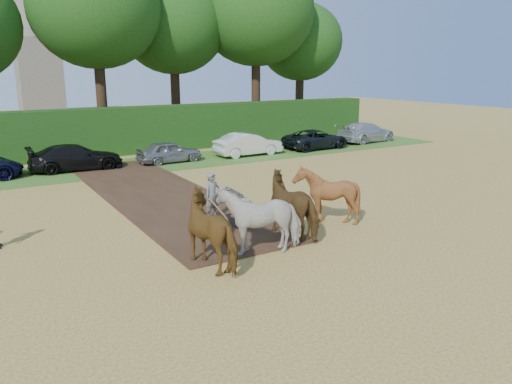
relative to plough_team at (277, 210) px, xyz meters
The scene contains 7 objects.
ground 2.95m from the plough_team, 165.08° to the left, with size 120.00×120.00×0.00m, color gold.
earth_strip 7.86m from the plough_team, 98.57° to the left, with size 4.50×17.00×0.05m, color #472D1C.
grass_verge 14.98m from the plough_team, 100.25° to the left, with size 50.00×5.00×0.03m, color #38601E.
hedgerow 19.40m from the plough_team, 97.89° to the left, with size 46.00×1.60×3.00m, color #14380F.
plough_team is the anchor object (origin of this frame).
parked_cars 14.87m from the plough_team, 86.80° to the left, with size 41.35×3.40×1.48m.
treeline 24.15m from the plough_team, 101.00° to the left, with size 48.70×10.60×14.21m.
Camera 1 is at (-5.83, -13.49, 5.48)m, focal length 35.00 mm.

